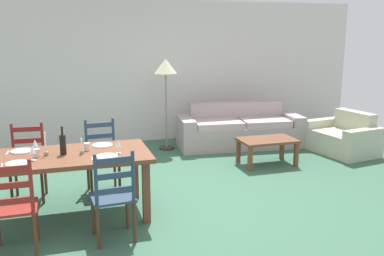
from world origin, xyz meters
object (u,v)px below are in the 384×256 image
object	(u,v)px
dining_table	(64,162)
wine_glass_near_left	(32,150)
coffee_cup_primary	(87,147)
coffee_cup_secondary	(37,153)
coffee_table	(267,143)
dining_chair_far_left	(28,162)
wine_glass_far_left	(35,144)
armchair_upholstered	(344,138)
couch	(239,131)
wine_bottle	(63,144)
wine_glass_near_right	(118,144)
dining_chair_far_right	(102,156)
dining_chair_near_left	(13,207)
dining_chair_near_right	(113,196)
standing_lamp	(166,72)

from	to	relation	value
dining_table	wine_glass_near_left	distance (m)	0.39
wine_glass_near_left	coffee_cup_primary	world-z (taller)	wine_glass_near_left
coffee_cup_secondary	coffee_table	bearing A→B (deg)	19.53
dining_chair_far_left	wine_glass_far_left	world-z (taller)	dining_chair_far_left
dining_table	dining_chair_far_left	distance (m)	0.90
armchair_upholstered	couch	bearing A→B (deg)	149.35
dining_table	wine_bottle	world-z (taller)	wine_bottle
coffee_table	armchair_upholstered	distance (m)	1.67
wine_glass_near_right	coffee_cup_primary	world-z (taller)	wine_glass_near_right
wine_bottle	dining_chair_far_right	bearing A→B (deg)	57.32
coffee_cup_primary	armchair_upholstered	xyz separation A→B (m)	(4.51, 1.37, -0.55)
dining_table	coffee_table	size ratio (longest dim) A/B	2.11
wine_glass_near_right	coffee_cup_primary	size ratio (longest dim) A/B	1.79
dining_chair_near_left	wine_bottle	xyz separation A→B (m)	(0.47, 0.73, 0.39)
wine_bottle	wine_glass_far_left	xyz separation A→B (m)	(-0.30, 0.14, -0.01)
coffee_cup_primary	coffee_table	distance (m)	3.10
wine_glass_near_right	coffee_cup_secondary	bearing A→B (deg)	171.98
wine_glass_far_left	dining_chair_near_left	bearing A→B (deg)	-101.42
wine_glass_near_left	coffee_table	distance (m)	3.72
wine_bottle	coffee_cup_primary	world-z (taller)	wine_bottle
wine_glass_near_right	armchair_upholstered	world-z (taller)	wine_glass_near_right
wine_glass_near_right	coffee_table	size ratio (longest dim) A/B	0.18
couch	dining_chair_near_right	bearing A→B (deg)	-130.81
couch	wine_glass_near_right	bearing A→B (deg)	-135.29
dining_chair_far_right	armchair_upholstered	xyz separation A→B (m)	(4.29, 0.71, -0.23)
wine_bottle	coffee_cup_secondary	distance (m)	0.29
dining_chair_far_right	coffee_table	xyz separation A→B (m)	(2.64, 0.44, -0.12)
coffee_table	standing_lamp	bearing A→B (deg)	133.35
wine_bottle	coffee_cup_secondary	world-z (taller)	wine_bottle
coffee_cup_primary	coffee_cup_secondary	bearing A→B (deg)	-169.40
coffee_table	standing_lamp	size ratio (longest dim) A/B	0.55
dining_table	wine_glass_far_left	xyz separation A→B (m)	(-0.30, 0.15, 0.20)
dining_chair_near_left	coffee_cup_secondary	size ratio (longest dim) A/B	10.67
couch	coffee_table	xyz separation A→B (m)	(-0.03, -1.22, 0.06)
dining_chair_near_left	dining_chair_far_right	bearing A→B (deg)	57.12
couch	coffee_table	distance (m)	1.22
dining_table	wine_glass_near_right	bearing A→B (deg)	-12.40
dining_chair_near_left	dining_chair_far_right	distance (m)	1.76
wine_glass_near_right	standing_lamp	world-z (taller)	standing_lamp
dining_table	wine_glass_near_left	size ratio (longest dim) A/B	11.80
dining_table	dining_chair_near_right	size ratio (longest dim) A/B	1.98
dining_table	wine_glass_near_left	world-z (taller)	wine_glass_near_left
dining_chair_near_right	standing_lamp	size ratio (longest dim) A/B	0.59
dining_chair_near_right	dining_table	bearing A→B (deg)	122.34
wine_bottle	dining_chair_near_right	bearing A→B (deg)	-58.00
dining_chair_near_right	wine_glass_near_left	distance (m)	1.03
dining_chair_far_left	coffee_table	world-z (taller)	dining_chair_far_left
dining_chair_near_right	wine_glass_near_right	xyz separation A→B (m)	(0.14, 0.59, 0.38)
dining_chair_far_right	couch	distance (m)	3.16
wine_bottle	wine_glass_near_right	distance (m)	0.60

